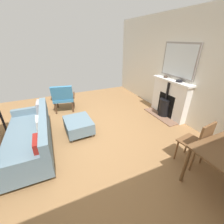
{
  "coord_description": "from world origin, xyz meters",
  "views": [
    {
      "loc": [
        0.48,
        2.89,
        2.1
      ],
      "look_at": [
        -0.72,
        0.18,
        0.58
      ],
      "focal_mm": 23.31,
      "sensor_mm": 36.0,
      "label": 1
    }
  ],
  "objects_px": {
    "sofa": "(32,136)",
    "dining_chair_near_fireplace": "(198,141)",
    "mantel_bowl_far": "(179,81)",
    "ottoman": "(78,125)",
    "armchair_accent": "(63,97)",
    "mantel_bowl_near": "(166,77)",
    "fireplace": "(168,100)"
  },
  "relations": [
    {
      "from": "mantel_bowl_near",
      "to": "sofa",
      "type": "relative_size",
      "value": 0.06
    },
    {
      "from": "mantel_bowl_near",
      "to": "dining_chair_near_fireplace",
      "type": "xyz_separation_m",
      "value": [
        0.94,
        1.96,
        -0.58
      ]
    },
    {
      "from": "fireplace",
      "to": "mantel_bowl_far",
      "type": "relative_size",
      "value": 7.99
    },
    {
      "from": "mantel_bowl_near",
      "to": "ottoman",
      "type": "height_order",
      "value": "mantel_bowl_near"
    },
    {
      "from": "fireplace",
      "to": "mantel_bowl_near",
      "type": "bearing_deg",
      "value": -92.76
    },
    {
      "from": "mantel_bowl_far",
      "to": "dining_chair_near_fireplace",
      "type": "relative_size",
      "value": 0.18
    },
    {
      "from": "mantel_bowl_near",
      "to": "mantel_bowl_far",
      "type": "relative_size",
      "value": 0.73
    },
    {
      "from": "sofa",
      "to": "dining_chair_near_fireplace",
      "type": "xyz_separation_m",
      "value": [
        -2.66,
        1.64,
        0.2
      ]
    },
    {
      "from": "sofa",
      "to": "armchair_accent",
      "type": "distance_m",
      "value": 1.79
    },
    {
      "from": "fireplace",
      "to": "dining_chair_near_fireplace",
      "type": "xyz_separation_m",
      "value": [
        0.92,
        1.69,
        0.05
      ]
    },
    {
      "from": "dining_chair_near_fireplace",
      "to": "sofa",
      "type": "bearing_deg",
      "value": -31.7
    },
    {
      "from": "fireplace",
      "to": "sofa",
      "type": "relative_size",
      "value": 0.64
    },
    {
      "from": "fireplace",
      "to": "dining_chair_near_fireplace",
      "type": "relative_size",
      "value": 1.42
    },
    {
      "from": "sofa",
      "to": "ottoman",
      "type": "bearing_deg",
      "value": -167.85
    },
    {
      "from": "sofa",
      "to": "fireplace",
      "type": "bearing_deg",
      "value": -179.2
    },
    {
      "from": "fireplace",
      "to": "ottoman",
      "type": "distance_m",
      "value": 2.62
    },
    {
      "from": "fireplace",
      "to": "mantel_bowl_far",
      "type": "height_order",
      "value": "mantel_bowl_far"
    },
    {
      "from": "ottoman",
      "to": "mantel_bowl_near",
      "type": "bearing_deg",
      "value": -177.72
    },
    {
      "from": "ottoman",
      "to": "armchair_accent",
      "type": "bearing_deg",
      "value": -84.07
    },
    {
      "from": "sofa",
      "to": "mantel_bowl_far",
      "type": "bearing_deg",
      "value": 177.13
    },
    {
      "from": "mantel_bowl_far",
      "to": "sofa",
      "type": "distance_m",
      "value": 3.68
    },
    {
      "from": "mantel_bowl_far",
      "to": "ottoman",
      "type": "height_order",
      "value": "mantel_bowl_far"
    },
    {
      "from": "mantel_bowl_near",
      "to": "sofa",
      "type": "xyz_separation_m",
      "value": [
        3.59,
        0.31,
        -0.79
      ]
    },
    {
      "from": "sofa",
      "to": "dining_chair_near_fireplace",
      "type": "relative_size",
      "value": 2.2
    },
    {
      "from": "sofa",
      "to": "armchair_accent",
      "type": "xyz_separation_m",
      "value": [
        -0.84,
        -1.58,
        0.16
      ]
    },
    {
      "from": "mantel_bowl_near",
      "to": "ottoman",
      "type": "bearing_deg",
      "value": 2.28
    },
    {
      "from": "fireplace",
      "to": "dining_chair_near_fireplace",
      "type": "height_order",
      "value": "fireplace"
    },
    {
      "from": "mantel_bowl_far",
      "to": "armchair_accent",
      "type": "relative_size",
      "value": 0.19
    },
    {
      "from": "sofa",
      "to": "dining_chair_near_fireplace",
      "type": "height_order",
      "value": "dining_chair_near_fireplace"
    },
    {
      "from": "mantel_bowl_near",
      "to": "dining_chair_near_fireplace",
      "type": "relative_size",
      "value": 0.13
    },
    {
      "from": "sofa",
      "to": "armchair_accent",
      "type": "bearing_deg",
      "value": -117.94
    },
    {
      "from": "mantel_bowl_far",
      "to": "fireplace",
      "type": "bearing_deg",
      "value": -86.82
    }
  ]
}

